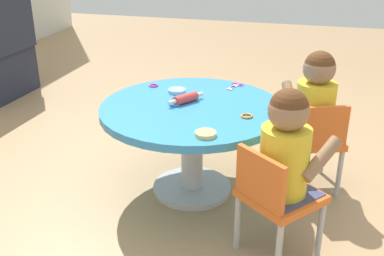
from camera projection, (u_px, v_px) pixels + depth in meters
name	position (u px, v px, depth m)	size (l,w,h in m)	color
ground_plane	(192.00, 190.00, 2.64)	(10.00, 10.00, 0.00)	tan
craft_table	(192.00, 125.00, 2.47)	(0.97, 0.97, 0.51)	silver
child_chair_left	(275.00, 197.00, 2.00)	(0.42, 0.42, 0.54)	#B7B7BC
seated_child_left	(286.00, 147.00, 1.93)	(0.44, 0.43, 0.51)	#3F4772
child_chair_right	(314.00, 139.00, 2.53)	(0.39, 0.39, 0.54)	#B7B7BC
seated_child_right	(316.00, 98.00, 2.48)	(0.42, 0.37, 0.51)	#3F4772
rolling_pin	(186.00, 98.00, 2.46)	(0.20, 0.15, 0.05)	#D83F3F
craft_scissors	(235.00, 86.00, 2.72)	(0.14, 0.09, 0.01)	silver
playdough_blob_0	(177.00, 91.00, 2.62)	(0.10, 0.10, 0.02)	#8CCCF2
playdough_blob_1	(206.00, 134.00, 2.08)	(0.10, 0.10, 0.02)	#F2CC72
cookie_cutter_0	(154.00, 85.00, 2.72)	(0.06, 0.06, 0.01)	#D83FA5
cookie_cutter_1	(175.00, 104.00, 2.44)	(0.06, 0.06, 0.01)	#3F99D8
cookie_cutter_2	(247.00, 116.00, 2.29)	(0.06, 0.06, 0.01)	orange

